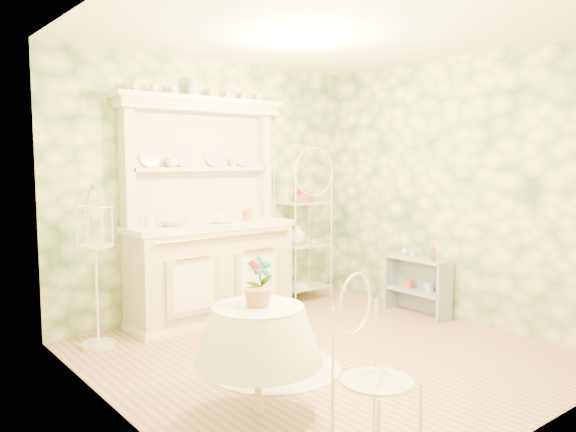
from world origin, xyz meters
TOP-DOWN VIEW (x-y plane):
  - floor at (0.00, 0.00)m, footprint 3.60×3.60m
  - ceiling at (0.00, 0.00)m, footprint 3.60×3.60m
  - wall_left at (-1.80, 0.00)m, footprint 3.60×3.60m
  - wall_right at (1.80, 0.00)m, footprint 3.60×3.60m
  - wall_back at (0.00, 1.80)m, footprint 3.60×3.60m
  - wall_front at (0.00, -1.80)m, footprint 3.60×3.60m
  - kitchen_dresser at (-0.20, 1.52)m, footprint 1.87×0.61m
  - bakers_rack at (1.11, 1.61)m, footprint 0.56×0.41m
  - side_shelf at (1.64, 0.32)m, footprint 0.29×0.68m
  - round_table at (-1.08, -0.54)m, footprint 0.73×0.73m
  - cafe_chair at (-0.91, -1.42)m, footprint 0.49×0.49m
  - birdcage_stand at (-1.43, 1.41)m, footprint 0.35×0.35m
  - floor_basket at (-0.26, 0.88)m, footprint 0.32×0.32m
  - lace_rug at (-0.53, 0.03)m, footprint 1.34×1.34m
  - bowl_floral at (-0.62, 1.52)m, footprint 0.31×0.31m
  - bowl_white at (-0.13, 1.43)m, footprint 0.28×0.28m
  - cup_left at (-0.54, 1.68)m, footprint 0.13×0.13m
  - cup_right at (0.19, 1.68)m, footprint 0.11×0.11m
  - potted_geranium at (-1.04, -0.52)m, footprint 0.19×0.15m
  - bottle_amber at (1.62, 0.12)m, footprint 0.07×0.07m
  - bottle_blue at (1.63, 0.37)m, footprint 0.05×0.05m
  - bottle_glass at (1.66, 0.52)m, footprint 0.10×0.10m

SIDE VIEW (x-z plane):
  - floor at x=0.00m, z-range 0.00..0.00m
  - lace_rug at x=-0.53m, z-range 0.00..0.01m
  - floor_basket at x=-0.26m, z-range 0.00..0.20m
  - side_shelf at x=1.64m, z-range 0.00..0.57m
  - round_table at x=-1.08m, z-range 0.00..0.77m
  - cafe_chair at x=-0.91m, z-range 0.00..0.89m
  - bottle_glass at x=1.66m, z-range 0.60..0.69m
  - bottle_blue at x=1.63m, z-range 0.60..0.70m
  - bottle_amber at x=1.62m, z-range 0.60..0.76m
  - birdcage_stand at x=-1.43m, z-range 0.00..1.46m
  - potted_geranium at x=-1.04m, z-range 0.69..1.01m
  - bakers_rack at x=1.11m, z-range 0.00..1.76m
  - bowl_floral at x=-0.62m, z-range 0.98..1.05m
  - bowl_white at x=-0.13m, z-range 0.98..1.06m
  - kitchen_dresser at x=-0.20m, z-range 0.00..2.29m
  - wall_left at x=-1.80m, z-range 1.35..1.35m
  - wall_right at x=1.80m, z-range 1.35..1.35m
  - wall_back at x=0.00m, z-range 1.35..1.35m
  - wall_front at x=0.00m, z-range 1.35..1.35m
  - cup_left at x=-0.54m, z-range 1.56..1.66m
  - cup_right at x=0.19m, z-range 1.56..1.66m
  - ceiling at x=0.00m, z-range 2.70..2.70m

